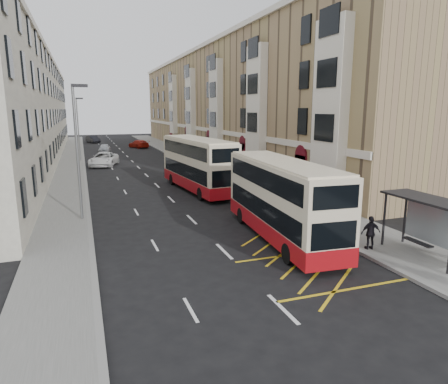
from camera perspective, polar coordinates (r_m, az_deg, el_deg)
name	(u,v)px	position (r m, az deg, el deg)	size (l,w,h in m)	color
ground	(259,285)	(16.01, 4.95, -13.11)	(200.00, 200.00, 0.00)	black
pavement_right	(214,168)	(45.91, -1.48, 3.44)	(4.00, 120.00, 0.15)	#61605C
pavement_left	(70,175)	(43.70, -21.19, 2.22)	(3.00, 120.00, 0.15)	#61605C
kerb_right	(197,169)	(45.33, -3.89, 3.31)	(0.25, 120.00, 0.15)	gray
kerb_left	(85,175)	(43.68, -19.23, 2.35)	(0.25, 120.00, 0.15)	gray
road_markings	(128,157)	(58.88, -13.56, 4.89)	(10.00, 110.00, 0.01)	silver
terrace_right	(225,104)	(62.21, 0.13, 12.50)	(10.75, 79.00, 15.25)	#8F7253
terrace_left	(20,111)	(59.13, -27.18, 10.30)	(9.18, 79.00, 13.25)	beige
bus_shelter	(437,216)	(19.84, 28.12, -3.01)	(1.65, 4.25, 2.70)	black
guard_railing	(317,214)	(23.36, 13.15, -3.09)	(0.06, 6.56, 1.01)	red
street_lamp_near	(78,145)	(25.26, -20.18, 6.31)	(0.93, 0.18, 8.00)	slate
street_lamp_far	(78,126)	(55.21, -20.08, 8.90)	(0.93, 0.18, 8.00)	slate
double_decker_front	(281,200)	(20.88, 8.19, -1.10)	(3.12, 10.56, 4.15)	beige
double_decker_rear	(198,164)	(33.18, -3.79, 3.95)	(3.52, 11.15, 4.37)	beige
pedestrian_far	(371,233)	(20.29, 20.23, -5.48)	(0.95, 0.40, 1.62)	black
white_van	(104,159)	(50.21, -16.79, 4.50)	(2.69, 5.82, 1.62)	white
car_silver	(105,148)	(65.42, -16.70, 5.98)	(1.64, 4.06, 1.38)	#A2A6AA
car_dark	(93,139)	(85.77, -18.25, 7.19)	(1.59, 4.55, 1.50)	black
car_red	(139,144)	(72.40, -12.09, 6.74)	(1.97, 4.85, 1.41)	#A81A0E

